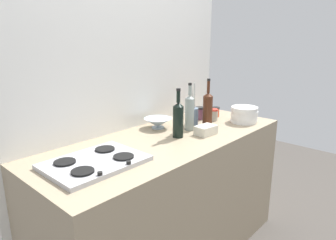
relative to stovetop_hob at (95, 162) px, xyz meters
The scene contains 13 objects.
counter_block 0.74m from the stovetop_hob, ahead, with size 1.80×0.70×0.90m, color tan.
backsplash_panel 0.74m from the stovetop_hob, 34.60° to the left, with size 1.90×0.06×2.33m, color white.
stovetop_hob is the anchor object (origin of this frame).
plate_stack 1.26m from the stovetop_hob, ahead, with size 0.21×0.20×0.12m.
wine_bottle_leftmost 0.81m from the stovetop_hob, ahead, with size 0.06×0.06×0.33m.
wine_bottle_mid_left 0.64m from the stovetop_hob, ahead, with size 0.07×0.07×0.32m.
wine_bottle_mid_right 0.99m from the stovetop_hob, ahead, with size 0.07×0.07×0.35m.
mixing_bowl 0.72m from the stovetop_hob, 17.39° to the left, with size 0.20×0.20×0.07m.
butter_dish 0.81m from the stovetop_hob, ahead, with size 0.14×0.10×0.06m, color silver.
utensil_crock 0.92m from the stovetop_hob, ahead, with size 0.09×0.09×0.32m.
condiment_jar_front 1.09m from the stovetop_hob, ahead, with size 0.07×0.07×0.10m.
condiment_jar_rear 1.24m from the stovetop_hob, ahead, with size 0.06×0.06×0.08m.
condiment_jar_spare 1.13m from the stovetop_hob, ahead, with size 0.08×0.08×0.09m.
Camera 1 is at (-1.38, -1.26, 1.53)m, focal length 32.37 mm.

